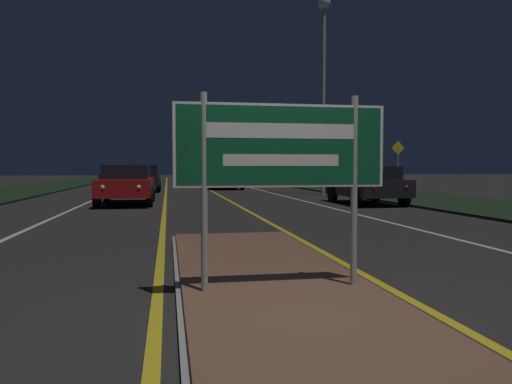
{
  "coord_description": "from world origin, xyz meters",
  "views": [
    {
      "loc": [
        -1.16,
        -4.4,
        1.37
      ],
      "look_at": [
        0.0,
        2.16,
        1.03
      ],
      "focal_mm": 35.0,
      "sensor_mm": 36.0,
      "label": 1
    }
  ],
  "objects_px": {
    "car_receding_1": "(225,176)",
    "car_approaching_2": "(113,175)",
    "streetlight_right_near": "(324,56)",
    "car_approaching_1": "(144,177)",
    "warning_sign": "(398,163)",
    "car_receding_0": "(367,184)",
    "highway_sign": "(281,153)",
    "car_approaching_0": "(127,183)"
  },
  "relations": [
    {
      "from": "highway_sign",
      "to": "car_receding_0",
      "type": "xyz_separation_m",
      "value": [
        6.07,
        12.3,
        -0.77
      ]
    },
    {
      "from": "car_receding_0",
      "to": "car_receding_1",
      "type": "bearing_deg",
      "value": 105.81
    },
    {
      "from": "car_approaching_1",
      "to": "car_approaching_2",
      "type": "relative_size",
      "value": 0.91
    },
    {
      "from": "car_receding_0",
      "to": "car_receding_1",
      "type": "xyz_separation_m",
      "value": [
        -3.74,
        13.22,
        0.06
      ]
    },
    {
      "from": "car_receding_1",
      "to": "car_approaching_2",
      "type": "xyz_separation_m",
      "value": [
        -8.05,
        12.69,
        -0.1
      ]
    },
    {
      "from": "warning_sign",
      "to": "car_receding_1",
      "type": "bearing_deg",
      "value": 121.86
    },
    {
      "from": "car_approaching_0",
      "to": "car_approaching_1",
      "type": "bearing_deg",
      "value": 89.05
    },
    {
      "from": "car_receding_0",
      "to": "car_approaching_0",
      "type": "relative_size",
      "value": 0.88
    },
    {
      "from": "car_approaching_1",
      "to": "warning_sign",
      "type": "bearing_deg",
      "value": -36.23
    },
    {
      "from": "car_approaching_2",
      "to": "warning_sign",
      "type": "height_order",
      "value": "warning_sign"
    },
    {
      "from": "car_receding_0",
      "to": "warning_sign",
      "type": "height_order",
      "value": "warning_sign"
    },
    {
      "from": "highway_sign",
      "to": "car_approaching_2",
      "type": "height_order",
      "value": "highway_sign"
    },
    {
      "from": "streetlight_right_near",
      "to": "car_receding_0",
      "type": "xyz_separation_m",
      "value": [
        -0.28,
        -6.2,
        -6.03
      ]
    },
    {
      "from": "car_approaching_0",
      "to": "car_approaching_1",
      "type": "relative_size",
      "value": 1.09
    },
    {
      "from": "highway_sign",
      "to": "streetlight_right_near",
      "type": "bearing_deg",
      "value": 71.06
    },
    {
      "from": "highway_sign",
      "to": "streetlight_right_near",
      "type": "relative_size",
      "value": 0.23
    },
    {
      "from": "car_approaching_2",
      "to": "car_receding_0",
      "type": "bearing_deg",
      "value": -65.52
    },
    {
      "from": "highway_sign",
      "to": "car_receding_1",
      "type": "bearing_deg",
      "value": 84.79
    },
    {
      "from": "car_approaching_0",
      "to": "car_approaching_1",
      "type": "height_order",
      "value": "car_approaching_1"
    },
    {
      "from": "car_receding_0",
      "to": "warning_sign",
      "type": "distance_m",
      "value": 4.04
    },
    {
      "from": "streetlight_right_near",
      "to": "car_approaching_1",
      "type": "height_order",
      "value": "streetlight_right_near"
    },
    {
      "from": "car_approaching_1",
      "to": "car_approaching_2",
      "type": "height_order",
      "value": "car_approaching_1"
    },
    {
      "from": "car_receding_1",
      "to": "car_approaching_0",
      "type": "xyz_separation_m",
      "value": [
        -4.98,
        -11.74,
        -0.02
      ]
    },
    {
      "from": "car_receding_0",
      "to": "car_approaching_0",
      "type": "bearing_deg",
      "value": 170.39
    },
    {
      "from": "car_receding_0",
      "to": "streetlight_right_near",
      "type": "bearing_deg",
      "value": 87.4
    },
    {
      "from": "highway_sign",
      "to": "car_receding_1",
      "type": "xyz_separation_m",
      "value": [
        2.33,
        25.52,
        -0.72
      ]
    },
    {
      "from": "car_receding_1",
      "to": "car_approaching_2",
      "type": "distance_m",
      "value": 15.03
    },
    {
      "from": "highway_sign",
      "to": "warning_sign",
      "type": "height_order",
      "value": "warning_sign"
    },
    {
      "from": "car_receding_0",
      "to": "car_approaching_2",
      "type": "distance_m",
      "value": 28.47
    },
    {
      "from": "car_approaching_0",
      "to": "car_approaching_2",
      "type": "xyz_separation_m",
      "value": [
        -3.08,
        24.43,
        -0.08
      ]
    },
    {
      "from": "car_receding_1",
      "to": "streetlight_right_near",
      "type": "bearing_deg",
      "value": -60.15
    },
    {
      "from": "streetlight_right_near",
      "to": "highway_sign",
      "type": "bearing_deg",
      "value": -108.94
    },
    {
      "from": "car_approaching_1",
      "to": "car_receding_1",
      "type": "bearing_deg",
      "value": 23.19
    },
    {
      "from": "highway_sign",
      "to": "warning_sign",
      "type": "distance_m",
      "value": 17.57
    },
    {
      "from": "highway_sign",
      "to": "streetlight_right_near",
      "type": "distance_m",
      "value": 20.26
    },
    {
      "from": "streetlight_right_near",
      "to": "car_approaching_1",
      "type": "bearing_deg",
      "value": 150.76
    },
    {
      "from": "car_approaching_2",
      "to": "car_receding_1",
      "type": "bearing_deg",
      "value": -57.61
    },
    {
      "from": "car_receding_0",
      "to": "car_approaching_1",
      "type": "height_order",
      "value": "car_approaching_1"
    },
    {
      "from": "streetlight_right_near",
      "to": "car_approaching_1",
      "type": "xyz_separation_m",
      "value": [
        -8.84,
        4.95,
        -5.98
      ]
    },
    {
      "from": "streetlight_right_near",
      "to": "warning_sign",
      "type": "relative_size",
      "value": 3.99
    },
    {
      "from": "streetlight_right_near",
      "to": "car_receding_1",
      "type": "distance_m",
      "value": 10.05
    },
    {
      "from": "streetlight_right_near",
      "to": "car_approaching_2",
      "type": "bearing_deg",
      "value": 121.5
    }
  ]
}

